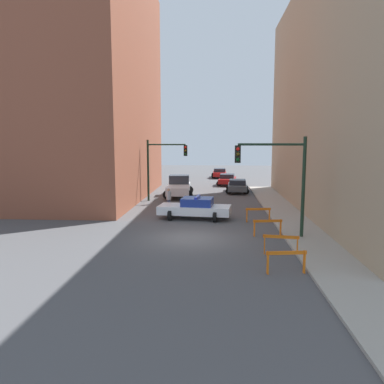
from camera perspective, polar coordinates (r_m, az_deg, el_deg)
The scene contains 15 objects.
ground_plane at distance 19.92m, azimuth -0.43°, elevation -7.03°, with size 120.00×120.00×0.00m, color #4C4C4F.
sidewalk_right at distance 20.43m, azimuth 17.32°, elevation -6.84°, with size 2.40×44.00×0.12m.
building_corner_left at distance 36.16m, azimuth -18.74°, elevation 15.27°, with size 14.00×20.00×20.13m.
traffic_light_near at distance 19.83m, azimuth 13.40°, elevation 3.05°, with size 3.64×0.35×5.20m.
traffic_light_far at distance 31.83m, azimuth -4.78°, elevation 4.69°, with size 3.44×0.35×5.20m.
police_car at distance 24.64m, azimuth 0.49°, elevation -2.44°, with size 4.88×2.71×1.52m.
white_truck at distance 34.72m, azimuth -2.02°, elevation 0.84°, with size 2.81×5.49×1.90m.
parked_car_near at distance 37.49m, azimuth 6.93°, elevation 0.95°, with size 2.41×4.38×1.31m.
parked_car_mid at distance 43.79m, azimuth 5.40°, elevation 1.94°, with size 2.55×4.46×1.31m.
parked_car_far at distance 52.42m, azimuth 4.22°, elevation 2.91°, with size 2.29×4.31×1.31m.
pedestrian_crossing at distance 27.57m, azimuth -3.57°, elevation -1.07°, with size 0.42×0.42×1.66m.
barrier_front at distance 15.06m, azimuth 14.17°, elevation -9.75°, with size 1.59×0.36×0.90m.
barrier_mid at distance 17.40m, azimuth 13.39°, elevation -7.34°, with size 1.59×0.36×0.90m.
barrier_back at distance 20.60m, azimuth 11.45°, elevation -4.93°, with size 1.59×0.38×0.90m.
barrier_corner at distance 24.02m, azimuth 10.05°, elevation -3.08°, with size 1.59×0.34×0.90m.
Camera 1 is at (1.41, -19.21, 5.09)m, focal length 35.00 mm.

